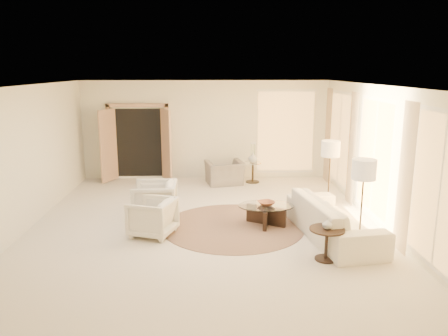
{
  "coord_description": "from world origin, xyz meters",
  "views": [
    {
      "loc": [
        0.09,
        -8.42,
        3.11
      ],
      "look_at": [
        0.4,
        0.4,
        1.1
      ],
      "focal_mm": 35.0,
      "sensor_mm": 36.0,
      "label": 1
    }
  ],
  "objects_px": {
    "armchair_right": "(152,215)",
    "bowl": "(266,203)",
    "coffee_table": "(266,212)",
    "end_vase": "(327,224)",
    "armchair_left": "(155,199)",
    "side_vase": "(253,158)",
    "floor_lamp_near": "(331,152)",
    "floor_lamp_far": "(364,174)",
    "accent_chair": "(225,169)",
    "end_table": "(327,239)",
    "side_table": "(253,170)",
    "sofa": "(333,218)"
  },
  "relations": [
    {
      "from": "armchair_right",
      "to": "bowl",
      "type": "xyz_separation_m",
      "value": [
        2.23,
        0.49,
        0.06
      ]
    },
    {
      "from": "armchair_right",
      "to": "coffee_table",
      "type": "height_order",
      "value": "armchair_right"
    },
    {
      "from": "coffee_table",
      "to": "end_vase",
      "type": "distance_m",
      "value": 1.91
    },
    {
      "from": "bowl",
      "to": "end_vase",
      "type": "bearing_deg",
      "value": -65.44
    },
    {
      "from": "armchair_left",
      "to": "side_vase",
      "type": "xyz_separation_m",
      "value": [
        2.36,
        3.04,
        0.26
      ]
    },
    {
      "from": "armchair_left",
      "to": "floor_lamp_near",
      "type": "distance_m",
      "value": 3.85
    },
    {
      "from": "coffee_table",
      "to": "floor_lamp_far",
      "type": "distance_m",
      "value": 2.32
    },
    {
      "from": "end_vase",
      "to": "coffee_table",
      "type": "bearing_deg",
      "value": 114.56
    },
    {
      "from": "accent_chair",
      "to": "end_table",
      "type": "distance_m",
      "value": 5.18
    },
    {
      "from": "side_table",
      "to": "armchair_left",
      "type": "bearing_deg",
      "value": -127.8
    },
    {
      "from": "end_table",
      "to": "floor_lamp_near",
      "type": "xyz_separation_m",
      "value": [
        0.65,
        2.33,
        1.01
      ]
    },
    {
      "from": "bowl",
      "to": "end_vase",
      "type": "height_order",
      "value": "end_vase"
    },
    {
      "from": "floor_lamp_far",
      "to": "armchair_left",
      "type": "bearing_deg",
      "value": 154.11
    },
    {
      "from": "end_table",
      "to": "side_table",
      "type": "relative_size",
      "value": 1.01
    },
    {
      "from": "end_table",
      "to": "floor_lamp_near",
      "type": "bearing_deg",
      "value": 74.35
    },
    {
      "from": "sofa",
      "to": "accent_chair",
      "type": "height_order",
      "value": "accent_chair"
    },
    {
      "from": "accent_chair",
      "to": "end_vase",
      "type": "bearing_deg",
      "value": 94.91
    },
    {
      "from": "armchair_right",
      "to": "end_vase",
      "type": "relative_size",
      "value": 4.33
    },
    {
      "from": "sofa",
      "to": "armchair_right",
      "type": "xyz_separation_m",
      "value": [
        -3.41,
        0.23,
        0.02
      ]
    },
    {
      "from": "end_table",
      "to": "side_vase",
      "type": "relative_size",
      "value": 2.1
    },
    {
      "from": "side_vase",
      "to": "end_table",
      "type": "bearing_deg",
      "value": -82.09
    },
    {
      "from": "sofa",
      "to": "armchair_left",
      "type": "height_order",
      "value": "armchair_left"
    },
    {
      "from": "end_table",
      "to": "coffee_table",
      "type": "bearing_deg",
      "value": 114.56
    },
    {
      "from": "floor_lamp_near",
      "to": "armchair_left",
      "type": "bearing_deg",
      "value": -176.28
    },
    {
      "from": "armchair_right",
      "to": "accent_chair",
      "type": "distance_m",
      "value": 4.03
    },
    {
      "from": "armchair_left",
      "to": "armchair_right",
      "type": "height_order",
      "value": "armchair_left"
    },
    {
      "from": "floor_lamp_near",
      "to": "floor_lamp_far",
      "type": "relative_size",
      "value": 0.99
    },
    {
      "from": "accent_chair",
      "to": "end_table",
      "type": "bearing_deg",
      "value": 94.91
    },
    {
      "from": "floor_lamp_far",
      "to": "accent_chair",
      "type": "bearing_deg",
      "value": 114.64
    },
    {
      "from": "side_vase",
      "to": "side_table",
      "type": "bearing_deg",
      "value": 0.0
    },
    {
      "from": "armchair_right",
      "to": "side_table",
      "type": "height_order",
      "value": "armchair_right"
    },
    {
      "from": "side_table",
      "to": "bowl",
      "type": "relative_size",
      "value": 1.74
    },
    {
      "from": "sofa",
      "to": "coffee_table",
      "type": "bearing_deg",
      "value": 49.72
    },
    {
      "from": "armchair_left",
      "to": "floor_lamp_far",
      "type": "bearing_deg",
      "value": 63.87
    },
    {
      "from": "coffee_table",
      "to": "end_table",
      "type": "xyz_separation_m",
      "value": [
        0.78,
        -1.71,
        0.11
      ]
    },
    {
      "from": "end_table",
      "to": "side_table",
      "type": "distance_m",
      "value": 5.18
    },
    {
      "from": "bowl",
      "to": "sofa",
      "type": "bearing_deg",
      "value": -31.37
    },
    {
      "from": "armchair_left",
      "to": "side_table",
      "type": "distance_m",
      "value": 3.85
    },
    {
      "from": "coffee_table",
      "to": "accent_chair",
      "type": "bearing_deg",
      "value": 102.51
    },
    {
      "from": "armchair_right",
      "to": "floor_lamp_far",
      "type": "height_order",
      "value": "floor_lamp_far"
    },
    {
      "from": "floor_lamp_near",
      "to": "end_table",
      "type": "bearing_deg",
      "value": -105.65
    },
    {
      "from": "coffee_table",
      "to": "end_table",
      "type": "height_order",
      "value": "end_table"
    },
    {
      "from": "coffee_table",
      "to": "floor_lamp_near",
      "type": "relative_size",
      "value": 0.92
    },
    {
      "from": "armchair_left",
      "to": "bowl",
      "type": "xyz_separation_m",
      "value": [
        2.29,
        -0.38,
        0.01
      ]
    },
    {
      "from": "side_vase",
      "to": "floor_lamp_near",
      "type": "bearing_deg",
      "value": -64.03
    },
    {
      "from": "armchair_left",
      "to": "end_table",
      "type": "relative_size",
      "value": 1.55
    },
    {
      "from": "sofa",
      "to": "end_table",
      "type": "distance_m",
      "value": 1.07
    },
    {
      "from": "end_table",
      "to": "end_vase",
      "type": "distance_m",
      "value": 0.26
    },
    {
      "from": "sofa",
      "to": "end_vase",
      "type": "xyz_separation_m",
      "value": [
        -0.4,
        -0.99,
        0.27
      ]
    },
    {
      "from": "coffee_table",
      "to": "end_table",
      "type": "relative_size",
      "value": 2.59
    }
  ]
}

